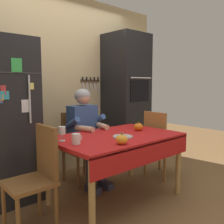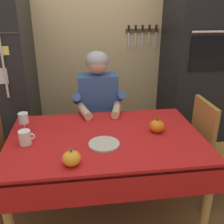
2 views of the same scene
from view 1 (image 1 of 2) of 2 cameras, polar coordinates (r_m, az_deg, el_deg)
ground_plane at (r=2.92m, az=2.39°, el=-20.05°), size 10.00×10.00×0.00m
back_wall_assembly at (r=3.73m, az=-11.66°, el=6.27°), size 3.70×0.13×2.60m
refrigerator at (r=2.99m, az=-24.38°, el=-1.89°), size 0.68×0.71×1.80m
wall_oven at (r=4.07m, az=3.24°, el=2.89°), size 0.60×0.64×2.10m
dining_table at (r=2.75m, az=1.33°, el=-7.19°), size 1.40×0.90×0.74m
chair_behind_person at (r=3.39m, az=-7.92°, el=-7.13°), size 0.40×0.40×0.93m
seated_person at (r=3.19m, az=-6.09°, el=-3.81°), size 0.47×0.55×1.25m
chair_left_side at (r=2.39m, az=-16.94°, el=-13.26°), size 0.40×0.40×0.93m
chair_right_side at (r=3.51m, az=10.85°, el=-6.70°), size 0.40×0.40×0.93m
coffee_mug at (r=2.37m, az=-8.29°, el=-6.17°), size 0.11×0.08×0.10m
wine_glass at (r=2.51m, az=-11.56°, el=-4.33°), size 0.07×0.07×0.15m
pumpkin_large at (r=2.34m, az=2.27°, el=-6.37°), size 0.11×0.11×0.11m
pumpkin_medium at (r=3.03m, az=6.15°, el=-3.43°), size 0.12×0.12×0.11m
serving_tray at (r=2.64m, az=2.50°, el=-5.73°), size 0.21×0.21×0.02m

